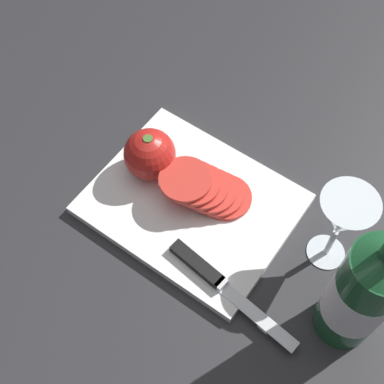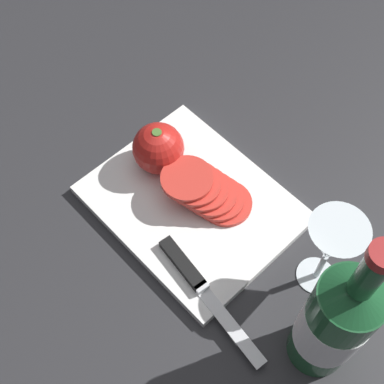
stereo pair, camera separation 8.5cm
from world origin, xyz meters
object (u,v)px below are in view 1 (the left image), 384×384
(wine_bottle, at_px, (362,293))
(whole_tomato, at_px, (150,154))
(knife, at_px, (208,273))
(tomato_slice_stack_near, at_px, (206,189))
(wine_glass, at_px, (342,220))

(wine_bottle, height_order, whole_tomato, wine_bottle)
(knife, xyz_separation_m, tomato_slice_stack_near, (-0.08, 0.11, 0.02))
(wine_bottle, relative_size, tomato_slice_stack_near, 2.30)
(wine_glass, bearing_deg, whole_tomato, -172.28)
(knife, bearing_deg, whole_tomato, 158.04)
(wine_glass, height_order, knife, wine_glass)
(wine_bottle, bearing_deg, wine_glass, 129.24)
(wine_bottle, bearing_deg, tomato_slice_stack_near, 169.32)
(whole_tomato, relative_size, tomato_slice_stack_near, 0.61)
(wine_glass, xyz_separation_m, whole_tomato, (-0.32, -0.04, -0.05))
(knife, bearing_deg, wine_glass, 55.62)
(wine_glass, distance_m, tomato_slice_stack_near, 0.22)
(wine_bottle, bearing_deg, knife, -163.47)
(wine_bottle, height_order, tomato_slice_stack_near, wine_bottle)
(wine_glass, xyz_separation_m, knife, (-0.13, -0.15, -0.09))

